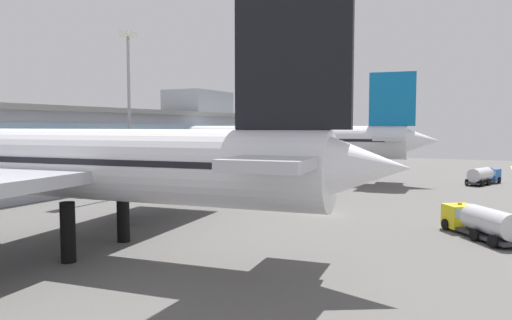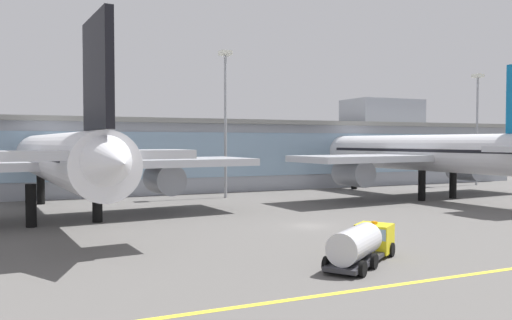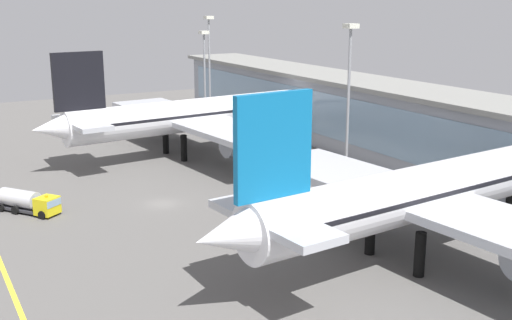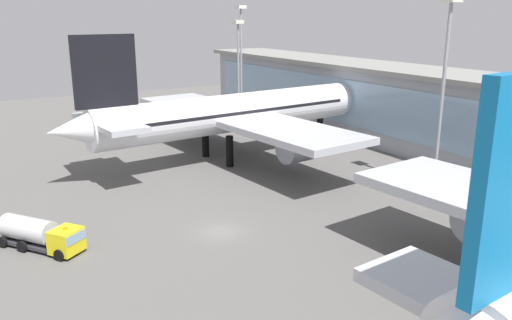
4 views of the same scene
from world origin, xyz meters
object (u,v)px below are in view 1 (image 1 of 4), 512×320
apron_light_mast_west (129,89)px  baggage_tug_near (484,175)px  apron_light_mast_east (276,106)px  airliner_near_right (288,142)px  fuel_tanker_truck (479,221)px  airliner_near_left (64,165)px

apron_light_mast_west → baggage_tug_near: bearing=-50.4°
apron_light_mast_east → airliner_near_right: bearing=-152.2°
fuel_tanker_truck → baggage_tug_near: (44.28, 0.02, 0.00)m
airliner_near_right → apron_light_mast_west: bearing=60.9°
airliner_near_right → fuel_tanker_truck: bearing=127.8°
airliner_near_right → baggage_tug_near: (8.96, -33.13, -5.54)m
fuel_tanker_truck → apron_light_mast_west: bearing=46.0°
airliner_near_left → apron_light_mast_west: (25.64, 14.96, 8.41)m
fuel_tanker_truck → baggage_tug_near: bearing=-36.1°
apron_light_mast_west → airliner_near_right: bearing=-23.8°
airliner_near_left → apron_light_mast_east: apron_light_mast_east is taller
airliner_near_left → apron_light_mast_east: (81.64, 16.44, 8.10)m
airliner_near_left → baggage_tug_near: 70.90m
baggage_tug_near → apron_light_mast_west: apron_light_mast_west is taller
fuel_tanker_truck → airliner_near_left: bearing=85.8°
baggage_tug_near → apron_light_mast_east: (18.08, 47.38, 13.54)m
airliner_near_left → apron_light_mast_west: size_ratio=2.34×
airliner_near_right → apron_light_mast_west: apron_light_mast_west is taller
airliner_near_left → fuel_tanker_truck: 36.87m
fuel_tanker_truck → apron_light_mast_east: 79.49m
airliner_near_right → baggage_tug_near: bearing=-170.2°
airliner_near_right → apron_light_mast_west: 32.72m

